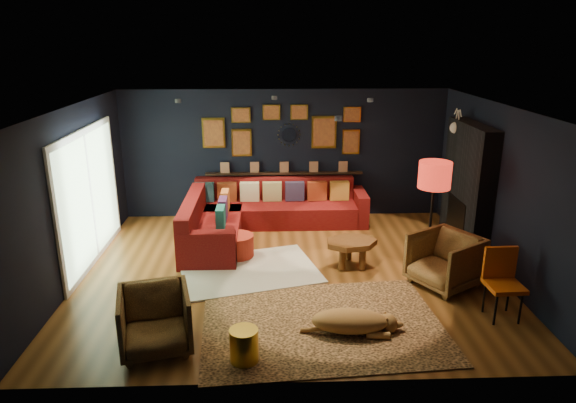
{
  "coord_description": "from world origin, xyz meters",
  "views": [
    {
      "loc": [
        -0.3,
        -7.43,
        3.57
      ],
      "look_at": [
        -0.01,
        0.3,
        1.08
      ],
      "focal_mm": 32.0,
      "sensor_mm": 36.0,
      "label": 1
    }
  ],
  "objects_px": {
    "orange_chair": "(502,277)",
    "floor_lamp": "(434,180)",
    "coffee_table": "(351,245)",
    "gold_stool": "(244,346)",
    "armchair_left": "(155,318)",
    "armchair_right": "(445,258)",
    "sectional": "(254,215)",
    "dog": "(350,317)",
    "pouf": "(237,245)"
  },
  "relations": [
    {
      "from": "sectional",
      "to": "armchair_right",
      "type": "relative_size",
      "value": 3.85
    },
    {
      "from": "coffee_table",
      "to": "armchair_left",
      "type": "bearing_deg",
      "value": -140.48
    },
    {
      "from": "gold_stool",
      "to": "dog",
      "type": "relative_size",
      "value": 0.32
    },
    {
      "from": "coffee_table",
      "to": "floor_lamp",
      "type": "distance_m",
      "value": 1.66
    },
    {
      "from": "armchair_right",
      "to": "floor_lamp",
      "type": "relative_size",
      "value": 0.5
    },
    {
      "from": "gold_stool",
      "to": "orange_chair",
      "type": "distance_m",
      "value": 3.5
    },
    {
      "from": "sectional",
      "to": "pouf",
      "type": "distance_m",
      "value": 1.24
    },
    {
      "from": "pouf",
      "to": "dog",
      "type": "xyz_separation_m",
      "value": [
        1.55,
        -2.4,
        0.01
      ]
    },
    {
      "from": "armchair_right",
      "to": "dog",
      "type": "distance_m",
      "value": 2.04
    },
    {
      "from": "coffee_table",
      "to": "armchair_right",
      "type": "relative_size",
      "value": 1.11
    },
    {
      "from": "floor_lamp",
      "to": "pouf",
      "type": "bearing_deg",
      "value": 167.92
    },
    {
      "from": "armchair_left",
      "to": "floor_lamp",
      "type": "height_order",
      "value": "floor_lamp"
    },
    {
      "from": "pouf",
      "to": "gold_stool",
      "type": "bearing_deg",
      "value": -85.24
    },
    {
      "from": "pouf",
      "to": "gold_stool",
      "type": "distance_m",
      "value": 2.96
    },
    {
      "from": "armchair_left",
      "to": "floor_lamp",
      "type": "relative_size",
      "value": 0.47
    },
    {
      "from": "floor_lamp",
      "to": "dog",
      "type": "bearing_deg",
      "value": -130.68
    },
    {
      "from": "floor_lamp",
      "to": "orange_chair",
      "type": "bearing_deg",
      "value": -67.97
    },
    {
      "from": "orange_chair",
      "to": "pouf",
      "type": "bearing_deg",
      "value": 148.46
    },
    {
      "from": "gold_stool",
      "to": "sectional",
      "type": "bearing_deg",
      "value": 89.98
    },
    {
      "from": "coffee_table",
      "to": "armchair_right",
      "type": "bearing_deg",
      "value": -28.85
    },
    {
      "from": "coffee_table",
      "to": "gold_stool",
      "type": "distance_m",
      "value": 2.99
    },
    {
      "from": "orange_chair",
      "to": "dog",
      "type": "relative_size",
      "value": 0.72
    },
    {
      "from": "armchair_left",
      "to": "gold_stool",
      "type": "xyz_separation_m",
      "value": [
        1.06,
        -0.3,
        -0.21
      ]
    },
    {
      "from": "sectional",
      "to": "dog",
      "type": "distance_m",
      "value": 3.84
    },
    {
      "from": "orange_chair",
      "to": "dog",
      "type": "height_order",
      "value": "orange_chair"
    },
    {
      "from": "pouf",
      "to": "orange_chair",
      "type": "xyz_separation_m",
      "value": [
        3.61,
        -2.03,
        0.34
      ]
    },
    {
      "from": "gold_stool",
      "to": "dog",
      "type": "distance_m",
      "value": 1.41
    },
    {
      "from": "sectional",
      "to": "orange_chair",
      "type": "height_order",
      "value": "orange_chair"
    },
    {
      "from": "gold_stool",
      "to": "dog",
      "type": "height_order",
      "value": "dog"
    },
    {
      "from": "sectional",
      "to": "coffee_table",
      "type": "bearing_deg",
      "value": -45.69
    },
    {
      "from": "pouf",
      "to": "floor_lamp",
      "type": "height_order",
      "value": "floor_lamp"
    },
    {
      "from": "orange_chair",
      "to": "floor_lamp",
      "type": "relative_size",
      "value": 0.53
    },
    {
      "from": "gold_stool",
      "to": "floor_lamp",
      "type": "relative_size",
      "value": 0.23
    },
    {
      "from": "coffee_table",
      "to": "floor_lamp",
      "type": "relative_size",
      "value": 0.55
    },
    {
      "from": "dog",
      "to": "armchair_left",
      "type": "bearing_deg",
      "value": -169.35
    },
    {
      "from": "floor_lamp",
      "to": "dog",
      "type": "distance_m",
      "value": 2.64
    },
    {
      "from": "orange_chair",
      "to": "armchair_left",
      "type": "bearing_deg",
      "value": -174.16
    },
    {
      "from": "armchair_left",
      "to": "dog",
      "type": "bearing_deg",
      "value": -7.45
    },
    {
      "from": "orange_chair",
      "to": "armchair_right",
      "type": "bearing_deg",
      "value": 115.68
    },
    {
      "from": "sectional",
      "to": "coffee_table",
      "type": "relative_size",
      "value": 3.47
    },
    {
      "from": "gold_stool",
      "to": "coffee_table",
      "type": "bearing_deg",
      "value": 57.18
    },
    {
      "from": "pouf",
      "to": "armchair_right",
      "type": "height_order",
      "value": "armchair_right"
    },
    {
      "from": "coffee_table",
      "to": "dog",
      "type": "distance_m",
      "value": 1.99
    },
    {
      "from": "floor_lamp",
      "to": "coffee_table",
      "type": "bearing_deg",
      "value": 170.24
    },
    {
      "from": "armchair_left",
      "to": "armchair_right",
      "type": "bearing_deg",
      "value": 7.22
    },
    {
      "from": "gold_stool",
      "to": "dog",
      "type": "bearing_deg",
      "value": 22.93
    },
    {
      "from": "dog",
      "to": "armchair_right",
      "type": "bearing_deg",
      "value": 42.53
    },
    {
      "from": "sectional",
      "to": "armchair_left",
      "type": "xyz_separation_m",
      "value": [
        -1.06,
        -3.86,
        0.09
      ]
    },
    {
      "from": "orange_chair",
      "to": "dog",
      "type": "bearing_deg",
      "value": -171.95
    },
    {
      "from": "coffee_table",
      "to": "gold_stool",
      "type": "height_order",
      "value": "coffee_table"
    }
  ]
}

